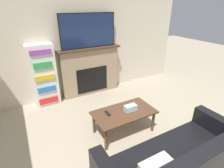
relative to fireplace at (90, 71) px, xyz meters
name	(u,v)px	position (x,y,z in m)	size (l,w,h in m)	color
wall_back	(79,41)	(-0.18, 0.14, 0.75)	(5.72, 0.06, 2.70)	beige
fireplace	(90,71)	(0.00, 0.00, 0.00)	(1.56, 0.28, 1.20)	tan
tv	(88,31)	(0.00, -0.02, 0.98)	(1.33, 0.03, 0.78)	black
couch	(178,168)	(-0.07, -2.95, -0.31)	(1.97, 0.85, 0.87)	black
coffee_table	(124,114)	(-0.10, -1.75, -0.22)	(1.08, 0.59, 0.43)	brown
tissue_box	(130,108)	(0.03, -1.76, -0.12)	(0.22, 0.12, 0.10)	silver
remote_control	(108,113)	(-0.38, -1.67, -0.16)	(0.04, 0.15, 0.02)	black
bookshelf	(44,76)	(-1.11, -0.02, 0.09)	(0.55, 0.29, 1.39)	white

